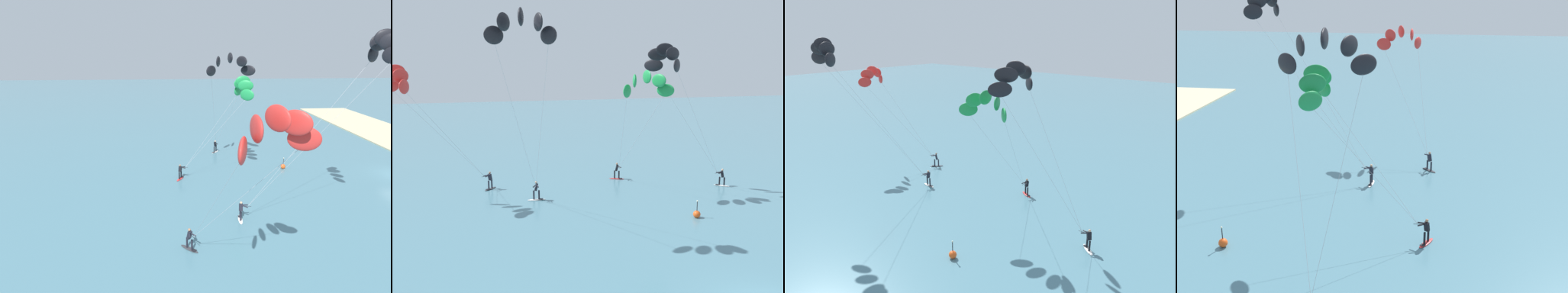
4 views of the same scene
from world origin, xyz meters
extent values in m
ellipsoid|color=white|center=(-8.07, 19.65, 0.04)|extent=(1.53, 0.50, 0.08)
cube|color=black|center=(-7.66, 19.62, 0.09)|extent=(0.31, 0.31, 0.02)
cylinder|color=black|center=(-8.29, 19.68, 0.47)|extent=(0.14, 0.14, 0.78)
cylinder|color=black|center=(-7.85, 19.63, 0.47)|extent=(0.14, 0.14, 0.78)
cube|color=black|center=(-8.07, 19.65, 1.16)|extent=(0.35, 0.33, 0.63)
sphere|color=tan|center=(-8.07, 19.65, 1.58)|extent=(0.20, 0.20, 0.20)
cylinder|color=black|center=(-8.19, 19.12, 1.31)|extent=(0.15, 0.54, 0.03)
cylinder|color=black|center=(-8.03, 19.36, 1.34)|extent=(0.18, 0.61, 0.15)
cylinder|color=black|center=(-8.24, 19.41, 1.34)|extent=(0.42, 0.55, 0.15)
ellipsoid|color=black|center=(-11.60, 11.46, 13.14)|extent=(1.37, 1.03, 1.10)
ellipsoid|color=black|center=(-11.01, 11.33, 13.91)|extent=(1.08, 1.35, 1.10)
ellipsoid|color=black|center=(-10.01, 11.10, 14.21)|extent=(0.63, 1.46, 1.10)
ellipsoid|color=black|center=(-9.00, 10.87, 13.91)|extent=(0.56, 1.46, 1.10)
ellipsoid|color=black|center=(-8.41, 10.74, 13.14)|extent=(1.03, 1.37, 1.10)
cylinder|color=#B2B2B7|center=(-9.90, 15.29, 7.08)|extent=(3.43, 7.67, 11.54)
cylinder|color=#B2B2B7|center=(-8.30, 14.93, 7.08)|extent=(0.23, 8.39, 11.54)
ellipsoid|color=white|center=(9.63, 19.37, 0.04)|extent=(1.36, 1.27, 0.08)
cube|color=black|center=(9.32, 19.65, 0.09)|extent=(0.40, 0.40, 0.02)
cylinder|color=black|center=(9.79, 19.23, 0.47)|extent=(0.14, 0.14, 0.78)
cylinder|color=black|center=(9.46, 19.52, 0.47)|extent=(0.14, 0.14, 0.78)
cube|color=black|center=(9.63, 19.37, 1.16)|extent=(0.44, 0.44, 0.63)
sphere|color=tan|center=(9.63, 19.37, 1.58)|extent=(0.20, 0.20, 0.20)
cylinder|color=black|center=(9.08, 19.33, 1.31)|extent=(0.55, 0.07, 0.03)
cylinder|color=black|center=(9.36, 19.24, 1.34)|extent=(0.58, 0.34, 0.15)
cylinder|color=black|center=(9.34, 19.46, 1.34)|extent=(0.60, 0.27, 0.15)
ellipsoid|color=black|center=(2.94, 20.91, 11.32)|extent=(1.53, 1.39, 1.10)
ellipsoid|color=black|center=(2.99, 20.17, 12.27)|extent=(1.76, 0.86, 1.10)
ellipsoid|color=black|center=(3.08, 18.90, 12.63)|extent=(1.77, 0.44, 1.10)
ellipsoid|color=black|center=(3.17, 17.64, 12.27)|extent=(1.71, 1.07, 1.10)
ellipsoid|color=black|center=(3.23, 16.90, 11.32)|extent=(1.39, 1.53, 1.10)
cylinder|color=#B2B2B7|center=(6.01, 20.12, 6.17)|extent=(6.16, 1.59, 9.72)
cylinder|color=#B2B2B7|center=(6.15, 18.12, 6.17)|extent=(5.87, 2.46, 9.72)
ellipsoid|color=red|center=(0.79, 24.38, 0.04)|extent=(1.49, 1.03, 0.08)
cube|color=black|center=(1.15, 24.19, 0.09)|extent=(0.38, 0.39, 0.02)
cylinder|color=black|center=(0.60, 24.49, 0.47)|extent=(0.14, 0.14, 0.78)
cylinder|color=black|center=(0.98, 24.28, 0.47)|extent=(0.14, 0.14, 0.78)
cube|color=black|center=(0.79, 24.38, 1.16)|extent=(0.42, 0.42, 0.63)
sphere|color=#9E7051|center=(0.79, 24.38, 1.58)|extent=(0.20, 0.20, 0.20)
cylinder|color=black|center=(0.81, 23.83, 1.31)|extent=(0.05, 0.55, 0.03)
cylinder|color=black|center=(0.91, 24.11, 1.34)|extent=(0.33, 0.59, 0.15)
cylinder|color=black|center=(0.69, 24.10, 1.34)|extent=(0.29, 0.60, 0.15)
ellipsoid|color=#1E9347|center=(-0.69, 17.82, 9.26)|extent=(1.26, 1.33, 1.10)
ellipsoid|color=#1E9347|center=(-0.05, 17.84, 10.08)|extent=(0.82, 1.53, 1.10)
ellipsoid|color=#1E9347|center=(1.05, 17.89, 10.40)|extent=(0.38, 1.53, 1.10)
ellipsoid|color=#1E9347|center=(2.15, 17.93, 10.08)|extent=(0.93, 1.51, 1.10)
ellipsoid|color=#1E9347|center=(2.80, 17.96, 9.26)|extent=(1.33, 1.26, 1.10)
cylinder|color=#B2B2B7|center=(0.06, 20.83, 5.14)|extent=(1.52, 6.03, 7.66)
cylinder|color=#B2B2B7|center=(1.80, 20.90, 5.14)|extent=(2.00, 5.89, 7.66)
ellipsoid|color=#333338|center=(-11.71, 24.07, 0.04)|extent=(1.27, 1.36, 0.08)
cube|color=black|center=(-11.98, 23.76, 0.09)|extent=(0.40, 0.40, 0.02)
cylinder|color=black|center=(-11.56, 24.23, 0.47)|extent=(0.14, 0.14, 0.78)
cylinder|color=black|center=(-11.85, 23.91, 0.47)|extent=(0.14, 0.14, 0.78)
cube|color=black|center=(-11.71, 24.07, 1.16)|extent=(0.44, 0.44, 0.63)
sphere|color=#9E7051|center=(-11.71, 24.07, 1.58)|extent=(0.20, 0.20, 0.20)
cylinder|color=black|center=(-12.20, 23.84, 1.31)|extent=(0.51, 0.26, 0.03)
cylinder|color=black|center=(-11.91, 23.85, 1.34)|extent=(0.48, 0.50, 0.15)
cylinder|color=black|center=(-12.00, 24.05, 1.34)|extent=(0.61, 0.12, 0.15)
ellipsoid|color=red|center=(-19.26, 22.39, 9.77)|extent=(1.47, 0.80, 1.10)
ellipsoid|color=red|center=(-19.00, 21.83, 10.55)|extent=(1.46, 0.38, 1.10)
ellipsoid|color=red|center=(-18.56, 20.88, 10.86)|extent=(1.45, 0.90, 1.10)
ellipsoid|color=red|center=(-18.11, 19.93, 10.55)|extent=(1.21, 1.28, 1.10)
ellipsoid|color=red|center=(-17.85, 19.37, 9.77)|extent=(0.80, 1.47, 1.10)
cylinder|color=#B2B2B7|center=(-15.73, 23.11, 5.39)|extent=(7.07, 1.47, 8.17)
cylinder|color=#B2B2B7|center=(-15.03, 21.61, 5.39)|extent=(5.67, 4.49, 8.17)
sphere|color=#EA5119|center=(2.97, 12.18, 0.28)|extent=(0.56, 0.56, 0.56)
cylinder|color=#262628|center=(2.97, 12.18, 0.91)|extent=(0.06, 0.06, 0.70)
sphere|color=#F2F2CC|center=(2.97, 12.18, 1.32)|extent=(0.12, 0.12, 0.12)
camera|label=1|loc=(-30.32, 25.02, 13.46)|focal=28.44mm
camera|label=2|loc=(-13.19, -15.70, 11.46)|focal=39.84mm
camera|label=3|loc=(19.50, -3.75, 15.28)|focal=34.60mm
camera|label=4|loc=(28.67, 25.11, 15.61)|focal=46.60mm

